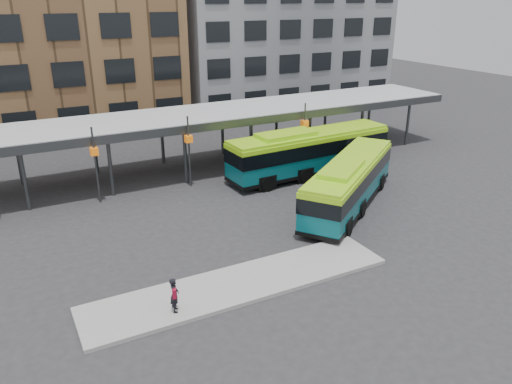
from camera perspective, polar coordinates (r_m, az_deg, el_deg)
name	(u,v)px	position (r m, az deg, el deg)	size (l,w,h in m)	color
ground	(307,233)	(27.23, 5.89, -4.72)	(120.00, 120.00, 0.00)	#28282B
boarding_island	(241,284)	(22.49, -1.74, -10.44)	(14.00, 3.00, 0.18)	gray
canopy	(211,115)	(36.69, -5.19, 8.72)	(40.00, 6.53, 4.80)	#999B9E
building_brick	(23,7)	(52.32, -25.07, 18.57)	(26.00, 14.00, 22.00)	brown
building_grey	(273,14)	(60.12, 1.99, 19.63)	(24.00, 14.00, 20.00)	slate
bus_front	(349,181)	(30.36, 10.62, 1.19)	(10.58, 8.63, 3.13)	#08535A
bus_rear	(309,151)	(35.51, 6.09, 4.68)	(12.42, 3.27, 3.39)	#08535A
pedestrian	(174,295)	(20.45, -9.30, -11.52)	(0.51, 0.64, 1.49)	black
bike_rack	(357,141)	(43.35, 11.43, 5.71)	(5.65, 1.35, 1.04)	slate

